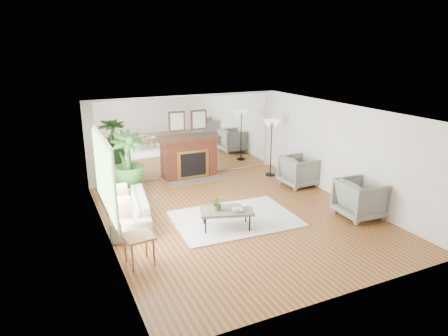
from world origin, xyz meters
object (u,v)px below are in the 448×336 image
side_table (139,240)px  floor_lamp (272,128)px  armchair_back (299,171)px  potted_ficus (128,163)px  fireplace (191,157)px  coffee_table (226,211)px  armchair_front (361,198)px  sofa (128,209)px

side_table → floor_lamp: floor_lamp is taller
armchair_back → potted_ficus: potted_ficus is taller
fireplace → potted_ficus: 2.32m
coffee_table → armchair_front: (3.16, -0.73, 0.03)m
fireplace → floor_lamp: size_ratio=1.16×
armchair_front → side_table: armchair_front is taller
potted_ficus → armchair_back: bearing=-12.4°
sofa → floor_lamp: 5.20m
sofa → armchair_back: armchair_back is taller
coffee_table → sofa: sofa is taller
fireplace → coffee_table: fireplace is taller
sofa → side_table: sofa is taller
sofa → floor_lamp: bearing=116.6°
coffee_table → floor_lamp: size_ratio=0.74×
coffee_table → sofa: bearing=146.4°
armchair_back → fireplace: bearing=51.3°
sofa → potted_ficus: bearing=174.4°
sofa → armchair_front: (5.05, -1.99, 0.14)m
fireplace → sofa: fireplace is taller
coffee_table → armchair_front: size_ratio=1.30×
coffee_table → armchair_front: armchair_front is taller
sofa → side_table: size_ratio=3.79×
side_table → coffee_table: bearing=18.0°
armchair_back → potted_ficus: bearing=76.3°
fireplace → side_table: fireplace is taller
armchair_back → armchair_front: (0.00, -2.47, 0.02)m
floor_lamp → fireplace: bearing=160.7°
sofa → floor_lamp: floor_lamp is taller
armchair_front → sofa: bearing=71.7°
coffee_table → side_table: bearing=-162.0°
sofa → floor_lamp: size_ratio=1.24×
side_table → potted_ficus: bearing=80.8°
coffee_table → potted_ficus: size_ratio=0.72×
armchair_front → potted_ficus: potted_ficus is taller
floor_lamp → sofa: bearing=-161.1°
side_table → floor_lamp: (4.99, 3.58, 1.02)m
floor_lamp → armchair_back: bearing=-77.3°
sofa → armchair_front: 5.43m
side_table → armchair_back: bearing=24.7°
potted_ficus → side_table: bearing=-99.2°
fireplace → armchair_front: (2.60, -4.45, -0.20)m
fireplace → floor_lamp: bearing=-19.3°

